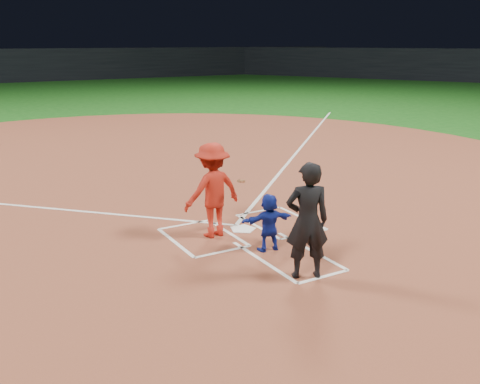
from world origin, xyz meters
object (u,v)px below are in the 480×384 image
home_plate (243,229)px  catcher (269,222)px  batter_at_plate (213,190)px  umpire (307,221)px

home_plate → catcher: size_ratio=0.52×
home_plate → batter_at_plate: 1.22m
umpire → batter_at_plate: umpire is taller
home_plate → catcher: (-0.15, -1.27, 0.56)m
catcher → batter_at_plate: size_ratio=0.58×
home_plate → umpire: 2.83m
catcher → batter_at_plate: bearing=-58.9°
home_plate → batter_at_plate: (-0.72, -0.00, 0.98)m
umpire → catcher: bearing=-71.7°
catcher → umpire: (-0.11, -1.35, 0.45)m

